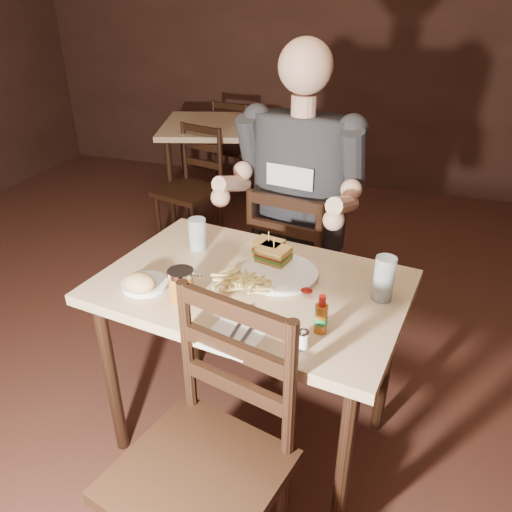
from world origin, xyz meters
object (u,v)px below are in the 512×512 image
(chair_far, at_px, (297,267))
(bg_chair_far, at_px, (241,148))
(dinner_plate, at_px, (279,274))
(syrup_dispenser, at_px, (181,285))
(main_table, at_px, (252,304))
(hot_sauce, at_px, (321,314))
(bg_table, at_px, (216,135))
(chair_near, at_px, (198,475))
(glass_left, at_px, (197,234))
(diner, at_px, (297,166))
(bg_chair_near, at_px, (188,191))
(side_plate, at_px, (145,285))
(glass_right, at_px, (384,279))

(chair_far, relative_size, bg_chair_far, 1.05)
(dinner_plate, relative_size, syrup_dispenser, 2.41)
(main_table, relative_size, hot_sauce, 9.03)
(bg_table, relative_size, chair_near, 1.04)
(glass_left, bearing_deg, syrup_dispenser, -73.97)
(dinner_plate, height_order, syrup_dispenser, syrup_dispenser)
(chair_near, xyz_separation_m, hot_sauce, (0.25, 0.38, 0.36))
(chair_far, relative_size, diner, 0.85)
(chair_far, xyz_separation_m, syrup_dispenser, (-0.19, -0.88, 0.38))
(glass_left, bearing_deg, chair_far, 61.61)
(dinner_plate, distance_m, glass_left, 0.39)
(bg_chair_near, relative_size, diner, 0.80)
(bg_table, relative_size, hot_sauce, 7.81)
(main_table, height_order, side_plate, side_plate)
(syrup_dispenser, bearing_deg, chair_far, 85.89)
(diner, bearing_deg, main_table, -80.43)
(bg_chair_far, height_order, syrup_dispenser, syrup_dispenser)
(glass_right, bearing_deg, syrup_dispenser, -161.12)
(diner, relative_size, side_plate, 6.70)
(chair_far, xyz_separation_m, chair_near, (0.04, -1.29, 0.03))
(main_table, xyz_separation_m, bg_chair_far, (-1.00, 2.65, -0.25))
(side_plate, bearing_deg, glass_left, 79.61)
(main_table, height_order, chair_near, chair_near)
(chair_far, distance_m, syrup_dispenser, 0.98)
(bg_chair_far, relative_size, dinner_plate, 3.14)
(dinner_plate, bearing_deg, side_plate, -153.13)
(bg_table, distance_m, side_plate, 2.34)
(bg_chair_far, xyz_separation_m, diner, (1.00, -2.00, 0.57))
(bg_chair_near, height_order, dinner_plate, bg_chair_near)
(chair_near, relative_size, side_plate, 6.07)
(bg_chair_far, distance_m, dinner_plate, 2.82)
(diner, relative_size, syrup_dispenser, 9.39)
(chair_near, height_order, diner, diner)
(main_table, bearing_deg, side_plate, -157.13)
(bg_chair_far, xyz_separation_m, syrup_dispenser, (0.82, -2.83, 0.40))
(chair_near, bearing_deg, diner, 105.72)
(hot_sauce, relative_size, syrup_dispenser, 1.14)
(main_table, distance_m, syrup_dispenser, 0.30)
(bg_table, xyz_separation_m, bg_chair_far, (0.00, 0.55, -0.25))
(main_table, relative_size, bg_table, 1.16)
(hot_sauce, relative_size, side_plate, 0.81)
(main_table, xyz_separation_m, side_plate, (-0.34, -0.14, 0.10))
(main_table, bearing_deg, dinner_plate, 40.74)
(main_table, xyz_separation_m, chair_near, (0.04, -0.59, -0.20))
(bg_chair_far, bearing_deg, main_table, 121.36)
(main_table, bearing_deg, chair_far, 89.86)
(bg_table, distance_m, bg_chair_near, 0.61)
(chair_far, height_order, bg_chair_near, chair_far)
(bg_chair_far, bearing_deg, glass_right, 129.66)
(side_plate, bearing_deg, bg_chair_far, 103.29)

